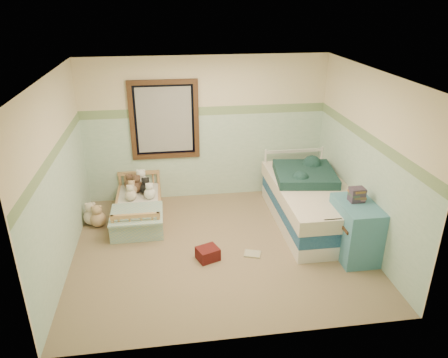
{
  "coord_description": "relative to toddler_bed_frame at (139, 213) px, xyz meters",
  "views": [
    {
      "loc": [
        -0.68,
        -5.22,
        3.41
      ],
      "look_at": [
        0.11,
        0.35,
        0.93
      ],
      "focal_mm": 33.88,
      "sensor_mm": 36.0,
      "label": 1
    }
  ],
  "objects": [
    {
      "name": "plush_floor_cream",
      "position": [
        -0.74,
        -0.09,
        0.04
      ],
      "size": [
        0.26,
        0.26,
        0.26
      ],
      "primitive_type": "sphere",
      "color": "beige",
      "rests_on": "floor"
    },
    {
      "name": "window_blinds",
      "position": [
        0.5,
        0.72,
        1.36
      ],
      "size": [
        0.92,
        0.01,
        1.12
      ],
      "primitive_type": "cube",
      "color": "#B2B2AF",
      "rests_on": "window_frame"
    },
    {
      "name": "plush_bed_white",
      "position": [
        0.05,
        0.5,
        0.33
      ],
      "size": [
        0.24,
        0.24,
        0.24
      ],
      "primitive_type": "sphere",
      "color": "white",
      "rests_on": "toddler_mattress"
    },
    {
      "name": "patchwork_quilt",
      "position": [
        0.0,
        -0.45,
        0.23
      ],
      "size": [
        0.79,
        0.73,
        0.03
      ],
      "primitive_type": "cube",
      "color": "#5C9DBF",
      "rests_on": "toddler_mattress"
    },
    {
      "name": "extra_plush_0",
      "position": [
        -0.11,
        0.06,
        0.31
      ],
      "size": [
        0.19,
        0.19,
        0.19
      ],
      "primitive_type": "sphere",
      "color": "beige",
      "rests_on": "toddler_mattress"
    },
    {
      "name": "plush_floor_tan",
      "position": [
        -0.63,
        -0.18,
        0.03
      ],
      "size": [
        0.25,
        0.25,
        0.25
      ],
      "primitive_type": "sphere",
      "color": "tan",
      "rests_on": "floor"
    },
    {
      "name": "red_pillow",
      "position": [
        1.0,
        -1.33,
        -0.0
      ],
      "size": [
        0.35,
        0.33,
        0.18
      ],
      "primitive_type": "cube",
      "rotation": [
        0.0,
        0.0,
        0.37
      ],
      "color": "maroon",
      "rests_on": "floor"
    },
    {
      "name": "wainscot_mint",
      "position": [
        1.2,
        0.74,
        0.66
      ],
      "size": [
        4.2,
        0.01,
        1.5
      ],
      "primitive_type": "cube",
      "color": "#9DC2A9",
      "rests_on": "floor"
    },
    {
      "name": "ceiling",
      "position": [
        1.2,
        -1.05,
        2.42
      ],
      "size": [
        4.2,
        3.6,
        0.02
      ],
      "primitive_type": "cube",
      "color": "silver",
      "rests_on": "wall_back"
    },
    {
      "name": "plush_bed_tan",
      "position": [
        -0.1,
        0.28,
        0.3
      ],
      "size": [
        0.18,
        0.18,
        0.18
      ],
      "primitive_type": "sphere",
      "color": "tan",
      "rests_on": "toddler_mattress"
    },
    {
      "name": "extra_plush_1",
      "position": [
        -0.02,
        0.37,
        0.32
      ],
      "size": [
        0.21,
        0.21,
        0.21
      ],
      "primitive_type": "sphere",
      "color": "brown",
      "rests_on": "toddler_mattress"
    },
    {
      "name": "dresser",
      "position": [
        3.04,
        -1.5,
        0.31
      ],
      "size": [
        0.5,
        0.8,
        0.8
      ],
      "primitive_type": "cube",
      "color": "teal",
      "rests_on": "floor"
    },
    {
      "name": "twin_bed_frame",
      "position": [
        2.75,
        -0.54,
        0.02
      ],
      "size": [
        1.1,
        2.19,
        0.22
      ],
      "primitive_type": "cube",
      "color": "white",
      "rests_on": "floor"
    },
    {
      "name": "wall_front",
      "position": [
        1.2,
        -2.85,
        1.16
      ],
      "size": [
        4.2,
        0.04,
        2.5
      ],
      "primitive_type": "cube",
      "color": "beige",
      "rests_on": "floor"
    },
    {
      "name": "floor",
      "position": [
        1.2,
        -1.05,
        -0.1
      ],
      "size": [
        4.2,
        3.6,
        0.02
      ],
      "primitive_type": "cube",
      "color": "#7A6C4E",
      "rests_on": "ground"
    },
    {
      "name": "toddler_bed_frame",
      "position": [
        0.0,
        0.0,
        0.0
      ],
      "size": [
        0.73,
        1.46,
        0.19
      ],
      "primitive_type": "cube",
      "color": "tan",
      "rests_on": "floor"
    },
    {
      "name": "floor_book",
      "position": [
        1.64,
        -1.31,
        -0.08
      ],
      "size": [
        0.27,
        0.24,
        0.02
      ],
      "primitive_type": "cube",
      "rotation": [
        0.0,
        0.0,
        -0.34
      ],
      "color": "gold",
      "rests_on": "floor"
    },
    {
      "name": "twin_boxspring",
      "position": [
        2.75,
        -0.54,
        0.24
      ],
      "size": [
        1.1,
        2.19,
        0.22
      ],
      "primitive_type": "cube",
      "color": "navy",
      "rests_on": "twin_bed_frame"
    },
    {
      "name": "plush_bed_dark",
      "position": [
        0.13,
        0.28,
        0.31
      ],
      "size": [
        0.2,
        0.2,
        0.2
      ],
      "primitive_type": "sphere",
      "color": "black",
      "rests_on": "toddler_mattress"
    },
    {
      "name": "toddler_mattress",
      "position": [
        0.0,
        0.0,
        0.15
      ],
      "size": [
        0.67,
        1.39,
        0.12
      ],
      "primitive_type": "cube",
      "color": "silver",
      "rests_on": "toddler_bed_frame"
    },
    {
      "name": "teal_blanket",
      "position": [
        2.7,
        -0.24,
        0.64
      ],
      "size": [
        1.06,
        1.1,
        0.14
      ],
      "primitive_type": "cube",
      "rotation": [
        0.0,
        0.0,
        -0.13
      ],
      "color": "black",
      "rests_on": "twin_mattress"
    },
    {
      "name": "border_strip",
      "position": [
        1.2,
        0.74,
        1.48
      ],
      "size": [
        4.2,
        0.01,
        0.15
      ],
      "primitive_type": "cube",
      "color": "#3D6F40",
      "rests_on": "wall_back"
    },
    {
      "name": "plush_bed_brown",
      "position": [
        -0.15,
        0.5,
        0.31
      ],
      "size": [
        0.19,
        0.19,
        0.19
      ],
      "primitive_type": "sphere",
      "color": "brown",
      "rests_on": "toddler_mattress"
    },
    {
      "name": "wall_left",
      "position": [
        -0.9,
        -1.05,
        1.16
      ],
      "size": [
        0.04,
        3.6,
        2.5
      ],
      "primitive_type": "cube",
      "color": "beige",
      "rests_on": "floor"
    },
    {
      "name": "extra_plush_2",
      "position": [
        0.2,
        0.08,
        0.31
      ],
      "size": [
        0.19,
        0.19,
        0.19
      ],
      "primitive_type": "sphere",
      "color": "white",
      "rests_on": "toddler_mattress"
    },
    {
      "name": "book_stack",
      "position": [
        3.04,
        -1.41,
        0.81
      ],
      "size": [
        0.2,
        0.16,
        0.2
      ],
      "primitive_type": "cube",
      "rotation": [
        0.0,
        0.0,
        0.03
      ],
      "color": "#441E23",
      "rests_on": "dresser"
    },
    {
      "name": "window_frame",
      "position": [
        0.5,
        0.71,
        1.36
      ],
      "size": [
        1.16,
        0.06,
        1.36
      ],
      "primitive_type": "cube",
      "color": "#382212",
      "rests_on": "wall_back"
    },
    {
      "name": "wall_right",
      "position": [
        3.3,
        -1.05,
        1.16
      ],
      "size": [
        0.04,
        3.6,
        2.5
      ],
      "primitive_type": "cube",
      "color": "beige",
      "rests_on": "floor"
    },
    {
      "name": "wall_back",
      "position": [
        1.2,
        0.75,
        1.16
      ],
      "size": [
        4.2,
        0.04,
        2.5
      ],
      "primitive_type": "cube",
      "color": "beige",
      "rests_on": "floor"
    },
    {
      "name": "twin_mattress",
      "position": [
        2.75,
        -0.54,
        0.46
      ],
      "size": [
        1.14,
        2.24,
        0.22
      ],
      "primitive_type": "cube",
      "color": "beige",
      "rests_on": "twin_boxspring"
    }
  ]
}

